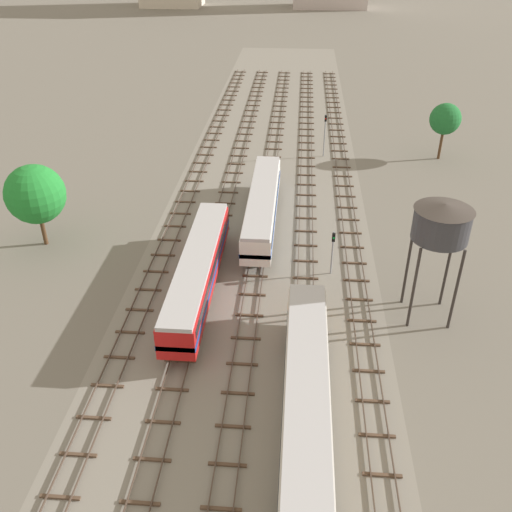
{
  "coord_description": "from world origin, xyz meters",
  "views": [
    {
      "loc": [
        3.53,
        -2.75,
        28.99
      ],
      "look_at": [
        0.0,
        41.74,
        1.5
      ],
      "focal_mm": 39.16,
      "sensor_mm": 36.0,
      "label": 1
    }
  ],
  "objects": [
    {
      "name": "ground_plane",
      "position": [
        0.0,
        56.0,
        0.0
      ],
      "size": [
        480.0,
        480.0,
        0.0
      ],
      "primitive_type": "plane",
      "color": "slate"
    },
    {
      "name": "ballast_bed",
      "position": [
        0.0,
        56.0,
        0.0
      ],
      "size": [
        22.85,
        176.0,
        0.01
      ],
      "primitive_type": "cube",
      "color": "gray",
      "rests_on": "ground"
    },
    {
      "name": "track_far_left",
      "position": [
        -9.42,
        57.0,
        0.14
      ],
      "size": [
        2.4,
        126.0,
        0.29
      ],
      "color": "#47382D",
      "rests_on": "ground"
    },
    {
      "name": "track_left",
      "position": [
        -4.71,
        57.0,
        0.14
      ],
      "size": [
        2.4,
        126.0,
        0.29
      ],
      "color": "#47382D",
      "rests_on": "ground"
    },
    {
      "name": "track_centre_left",
      "position": [
        0.0,
        57.0,
        0.14
      ],
      "size": [
        2.4,
        126.0,
        0.29
      ],
      "color": "#47382D",
      "rests_on": "ground"
    },
    {
      "name": "track_centre",
      "position": [
        4.71,
        57.0,
        0.14
      ],
      "size": [
        2.4,
        126.0,
        0.29
      ],
      "color": "#47382D",
      "rests_on": "ground"
    },
    {
      "name": "track_centre_right",
      "position": [
        9.42,
        57.0,
        0.14
      ],
      "size": [
        2.4,
        126.0,
        0.29
      ],
      "color": "#47382D",
      "rests_on": "ground"
    },
    {
      "name": "diesel_railcar_centre_nearest",
      "position": [
        4.71,
        23.56,
        2.6
      ],
      "size": [
        2.96,
        20.5,
        3.8
      ],
      "color": "beige",
      "rests_on": "ground"
    },
    {
      "name": "diesel_railcar_left_near",
      "position": [
        -4.71,
        37.33,
        2.6
      ],
      "size": [
        2.96,
        20.5,
        3.8
      ],
      "color": "red",
      "rests_on": "ground"
    },
    {
      "name": "diesel_railcar_centre_left_mid",
      "position": [
        0.0,
        50.41,
        2.6
      ],
      "size": [
        2.96,
        20.5,
        3.8
      ],
      "color": "white",
      "rests_on": "ground"
    },
    {
      "name": "water_tower",
      "position": [
        14.74,
        35.9,
        8.78
      ],
      "size": [
        4.58,
        4.58,
        10.41
      ],
      "color": "#2D2826",
      "rests_on": "ground"
    },
    {
      "name": "signal_post_nearest",
      "position": [
        7.07,
        41.55,
        2.91
      ],
      "size": [
        0.28,
        0.47,
        4.51
      ],
      "color": "gray",
      "rests_on": "ground"
    },
    {
      "name": "signal_post_near",
      "position": [
        7.07,
        71.4,
        3.75
      ],
      "size": [
        0.28,
        0.47,
        5.96
      ],
      "color": "gray",
      "rests_on": "ground"
    },
    {
      "name": "lineside_tree_0",
      "position": [
        -21.88,
        44.87,
        5.59
      ],
      "size": [
        5.85,
        5.85,
        8.53
      ],
      "color": "#4C331E",
      "rests_on": "ground"
    },
    {
      "name": "lineside_tree_1",
      "position": [
        22.94,
        71.85,
        5.57
      ],
      "size": [
        4.14,
        4.14,
        7.67
      ],
      "color": "#4C331E",
      "rests_on": "ground"
    }
  ]
}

